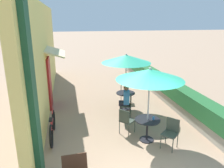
% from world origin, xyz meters
% --- Properties ---
extents(cafe_facade_wall, '(0.98, 11.43, 4.20)m').
position_xyz_m(cafe_facade_wall, '(-2.54, 5.59, 2.09)').
color(cafe_facade_wall, '#E0CC6B').
rests_on(cafe_facade_wall, ground_plane).
extents(planter_hedge, '(0.60, 10.43, 1.01)m').
position_xyz_m(planter_hedge, '(2.75, 5.62, 0.54)').
color(planter_hedge, gray).
rests_on(planter_hedge, ground_plane).
extents(patio_table_near, '(0.77, 0.77, 0.70)m').
position_xyz_m(patio_table_near, '(0.65, 1.77, 0.51)').
color(patio_table_near, black).
rests_on(patio_table_near, ground_plane).
extents(patio_umbrella_near, '(1.95, 1.95, 2.31)m').
position_xyz_m(patio_umbrella_near, '(0.65, 1.77, 2.10)').
color(patio_umbrella_near, '#B7B7BC').
rests_on(patio_umbrella_near, ground_plane).
extents(cafe_chair_near_left, '(0.56, 0.56, 0.87)m').
position_xyz_m(cafe_chair_near_left, '(1.18, 1.28, 0.52)').
color(cafe_chair_near_left, '#384238').
rests_on(cafe_chair_near_left, ground_plane).
extents(cafe_chair_near_right, '(0.56, 0.56, 0.87)m').
position_xyz_m(cafe_chair_near_right, '(0.11, 2.26, 0.52)').
color(cafe_chair_near_right, '#384238').
rests_on(cafe_chair_near_right, ground_plane).
extents(coffee_cup_near, '(0.07, 0.07, 0.09)m').
position_xyz_m(coffee_cup_near, '(0.82, 1.72, 0.75)').
color(coffee_cup_near, teal).
rests_on(coffee_cup_near, patio_table_near).
extents(patio_table_mid, '(0.77, 0.77, 0.70)m').
position_xyz_m(patio_table_mid, '(0.64, 4.28, 0.51)').
color(patio_table_mid, black).
rests_on(patio_table_mid, ground_plane).
extents(patio_umbrella_mid, '(1.95, 1.95, 2.31)m').
position_xyz_m(patio_umbrella_mid, '(0.64, 4.28, 2.10)').
color(patio_umbrella_mid, '#B7B7BC').
rests_on(patio_umbrella_mid, ground_plane).
extents(cafe_chair_mid_left, '(0.49, 0.49, 0.87)m').
position_xyz_m(cafe_chair_mid_left, '(0.54, 3.56, 0.52)').
color(cafe_chair_mid_left, '#384238').
rests_on(cafe_chair_mid_left, ground_plane).
extents(seated_patron_mid_left, '(0.47, 0.41, 1.25)m').
position_xyz_m(seated_patron_mid_left, '(0.43, 3.59, 0.69)').
color(seated_patron_mid_left, '#23232D').
rests_on(seated_patron_mid_left, ground_plane).
extents(cafe_chair_mid_right, '(0.49, 0.49, 0.87)m').
position_xyz_m(cafe_chair_mid_right, '(0.75, 5.00, 0.52)').
color(cafe_chair_mid_right, '#384238').
rests_on(cafe_chair_mid_right, ground_plane).
extents(bicycle_leaning, '(0.10, 1.76, 0.78)m').
position_xyz_m(bicycle_leaning, '(-2.20, 2.52, 0.36)').
color(bicycle_leaning, black).
rests_on(bicycle_leaning, ground_plane).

